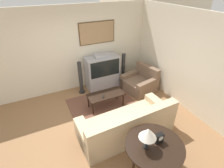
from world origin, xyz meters
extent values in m
plane|color=#8E6642|center=(0.00, 0.00, 0.00)|extent=(12.00, 12.00, 0.00)
cube|color=beige|center=(0.00, 2.13, 1.35)|extent=(12.00, 0.06, 2.70)
cube|color=#4C381E|center=(0.89, 2.08, 1.82)|extent=(1.20, 0.03, 0.70)
cube|color=#A37F56|center=(0.89, 2.07, 1.82)|extent=(1.15, 0.01, 0.65)
cube|color=beige|center=(2.63, 0.00, 1.35)|extent=(0.06, 12.00, 2.70)
cube|color=brown|center=(0.45, 0.71, 0.01)|extent=(1.94, 1.57, 0.01)
cube|color=#9E9EA3|center=(0.89, 1.76, 0.25)|extent=(1.10, 0.55, 0.50)
cube|color=#9E9EA3|center=(0.89, 1.76, 0.81)|extent=(1.10, 0.55, 0.62)
cube|color=black|center=(0.89, 1.48, 0.81)|extent=(0.99, 0.01, 0.54)
cube|color=#9E9EA3|center=(0.89, 1.76, 1.17)|extent=(0.50, 0.30, 0.09)
cube|color=#CCB289|center=(0.53, -0.50, 0.20)|extent=(2.31, 1.02, 0.41)
cube|color=#CCB289|center=(0.54, -0.86, 0.63)|extent=(2.29, 0.30, 0.45)
cube|color=#CCB289|center=(1.55, -0.47, 0.28)|extent=(0.27, 0.95, 0.57)
cube|color=#CCB289|center=(-0.49, -0.53, 0.28)|extent=(0.27, 0.95, 0.57)
cube|color=gray|center=(1.05, -0.71, 0.58)|extent=(0.36, 0.13, 0.34)
cube|color=gray|center=(0.02, -0.75, 0.58)|extent=(0.36, 0.13, 0.34)
cube|color=brown|center=(1.91, 1.00, 0.19)|extent=(1.08, 1.11, 0.38)
cube|color=brown|center=(2.27, 1.07, 0.59)|extent=(0.36, 0.97, 0.42)
cube|color=brown|center=(1.83, 1.39, 0.26)|extent=(0.93, 0.33, 0.52)
cube|color=brown|center=(1.98, 0.62, 0.26)|extent=(0.93, 0.33, 0.52)
cube|color=black|center=(0.52, 0.65, 0.43)|extent=(1.05, 0.49, 0.04)
cylinder|color=black|center=(0.04, 0.46, 0.20)|extent=(0.04, 0.04, 0.41)
cylinder|color=black|center=(0.99, 0.46, 0.20)|extent=(0.04, 0.04, 0.41)
cylinder|color=black|center=(0.04, 0.85, 0.20)|extent=(0.04, 0.04, 0.41)
cylinder|color=black|center=(0.99, 0.85, 0.20)|extent=(0.04, 0.04, 0.41)
cylinder|color=black|center=(0.49, -1.58, 0.71)|extent=(1.09, 1.09, 0.04)
cube|color=black|center=(0.49, -1.58, 0.64)|extent=(0.92, 0.43, 0.08)
cylinder|color=black|center=(0.11, -1.52, 0.34)|extent=(0.05, 0.05, 0.68)
cylinder|color=black|center=(0.87, -1.52, 0.34)|extent=(0.05, 0.05, 0.68)
cylinder|color=black|center=(0.32, -1.56, 0.74)|extent=(0.11, 0.11, 0.02)
cylinder|color=black|center=(0.32, -1.56, 0.95)|extent=(0.02, 0.02, 0.39)
cone|color=white|center=(0.32, -1.56, 1.08)|extent=(0.31, 0.31, 0.20)
cube|color=black|center=(0.60, -1.56, 0.83)|extent=(0.15, 0.09, 0.20)
cylinder|color=white|center=(0.60, -1.60, 0.86)|extent=(0.10, 0.01, 0.10)
cube|color=black|center=(0.41, 0.57, 0.46)|extent=(0.11, 0.16, 0.02)
cylinder|color=black|center=(0.10, 1.70, 0.01)|extent=(0.21, 0.21, 0.02)
cylinder|color=#2D2D2D|center=(0.10, 1.70, 0.55)|extent=(0.13, 0.13, 1.11)
cylinder|color=black|center=(1.67, 1.70, 0.01)|extent=(0.21, 0.21, 0.02)
cylinder|color=#2D2D2D|center=(1.67, 1.70, 0.55)|extent=(0.13, 0.13, 1.11)
camera|label=1|loc=(-1.13, -3.16, 3.31)|focal=28.00mm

